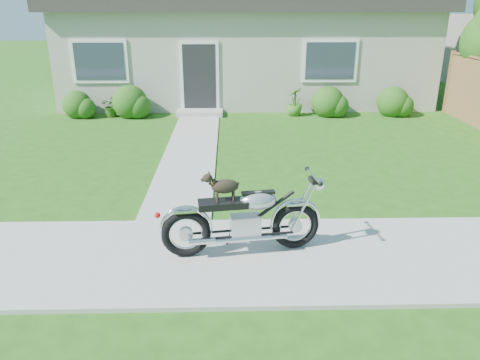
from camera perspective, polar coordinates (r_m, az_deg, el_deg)
name	(u,v)px	position (r m, az deg, el deg)	size (l,w,h in m)	color
ground	(274,257)	(6.50, 4.16, -9.31)	(80.00, 80.00, 0.00)	#235114
sidewalk	(274,255)	(6.49, 4.17, -9.16)	(24.00, 2.20, 0.04)	#9E9B93
walkway	(191,149)	(11.12, -5.96, 3.73)	(1.20, 8.00, 0.03)	#9E9B93
house	(245,35)	(17.64, 0.61, 17.21)	(12.60, 7.03, 4.50)	#A8A398
shrub_row	(237,103)	(14.38, -0.35, 9.39)	(10.51, 1.05, 1.05)	#255115
potted_plant_left	(110,105)	(14.89, -15.56, 8.75)	(0.62, 0.53, 0.68)	#295215
potted_plant_right	(295,102)	(14.57, 6.73, 9.44)	(0.47, 0.47, 0.85)	#386E1E
motorcycle_with_dog	(245,218)	(6.30, 0.56, -4.63)	(2.22, 0.66, 1.17)	black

